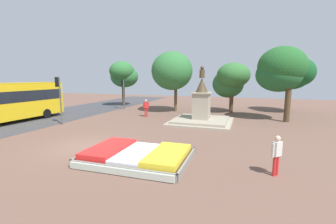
{
  "coord_description": "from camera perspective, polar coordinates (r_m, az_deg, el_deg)",
  "views": [
    {
      "loc": [
        8.67,
        -10.17,
        3.94
      ],
      "look_at": [
        3.6,
        4.5,
        1.54
      ],
      "focal_mm": 24.0,
      "sensor_mm": 36.0,
      "label": 1
    }
  ],
  "objects": [
    {
      "name": "ground_plane",
      "position": [
        13.94,
        -20.69,
        -8.2
      ],
      "size": [
        71.94,
        71.94,
        0.0
      ],
      "primitive_type": "plane",
      "color": "brown"
    },
    {
      "name": "flower_planter",
      "position": [
        10.97,
        -7.97,
        -10.92
      ],
      "size": [
        5.06,
        3.65,
        0.58
      ],
      "color": "#38281C",
      "rests_on": "ground_plane"
    },
    {
      "name": "statue_monument",
      "position": [
        19.71,
        8.43,
        -0.14
      ],
      "size": [
        5.22,
        5.22,
        4.89
      ],
      "color": "#9F9580",
      "rests_on": "ground_plane"
    },
    {
      "name": "traffic_light_mid_block",
      "position": [
        20.67,
        -25.94,
        4.51
      ],
      "size": [
        0.41,
        0.28,
        3.96
      ],
      "color": "#4C5156",
      "rests_on": "ground_plane"
    },
    {
      "name": "traffic_light_far_corner",
      "position": [
        28.44,
        -11.37,
        5.81
      ],
      "size": [
        0.42,
        0.31,
        3.63
      ],
      "color": "#4C5156",
      "rests_on": "ground_plane"
    },
    {
      "name": "pedestrian_with_handbag",
      "position": [
        22.65,
        -5.6,
        1.33
      ],
      "size": [
        0.5,
        0.38,
        1.75
      ],
      "color": "red",
      "rests_on": "ground_plane"
    },
    {
      "name": "pedestrian_near_planter",
      "position": [
        10.09,
        25.88,
        -9.3
      ],
      "size": [
        0.41,
        0.46,
        1.66
      ],
      "color": "red",
      "rests_on": "ground_plane"
    },
    {
      "name": "park_tree_far_left",
      "position": [
        26.04,
        1.1,
        10.56
      ],
      "size": [
        4.78,
        5.2,
        6.8
      ],
      "color": "brown",
      "rests_on": "ground_plane"
    },
    {
      "name": "park_tree_behind_statue",
      "position": [
        29.15,
        29.34,
        8.49
      ],
      "size": [
        3.92,
        5.06,
        6.19
      ],
      "color": "brown",
      "rests_on": "ground_plane"
    },
    {
      "name": "park_tree_far_right",
      "position": [
        31.91,
        -11.29,
        9.33
      ],
      "size": [
        3.86,
        4.31,
        6.1
      ],
      "color": "#4C3823",
      "rests_on": "ground_plane"
    },
    {
      "name": "park_tree_street_side",
      "position": [
        22.97,
        26.7,
        9.44
      ],
      "size": [
        4.28,
        3.94,
        6.69
      ],
      "color": "#4C3823",
      "rests_on": "ground_plane"
    },
    {
      "name": "park_tree_distant",
      "position": [
        26.36,
        15.56,
        7.8
      ],
      "size": [
        4.15,
        4.91,
        5.52
      ],
      "color": "#4C3823",
      "rests_on": "ground_plane"
    }
  ]
}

